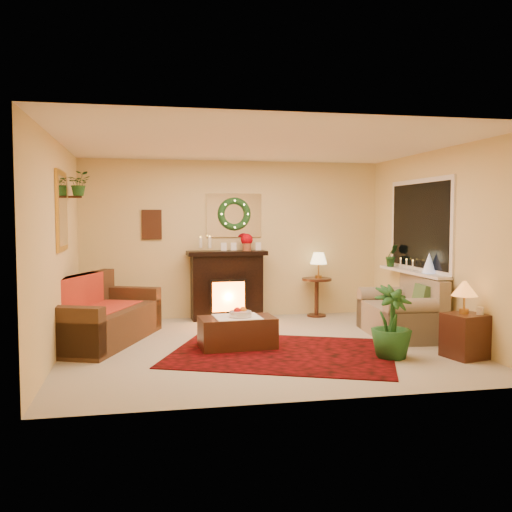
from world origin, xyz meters
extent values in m
plane|color=beige|center=(0.00, 0.00, 0.00)|extent=(5.00, 5.00, 0.00)
plane|color=white|center=(0.00, 0.00, 2.60)|extent=(5.00, 5.00, 0.00)
plane|color=#EFD88C|center=(0.00, 2.25, 1.30)|extent=(5.00, 5.00, 0.00)
plane|color=#EFD88C|center=(0.00, -2.25, 1.30)|extent=(5.00, 5.00, 0.00)
plane|color=#EFD88C|center=(-2.50, 0.00, 1.30)|extent=(4.50, 4.50, 0.00)
plane|color=#EFD88C|center=(2.50, 0.00, 1.30)|extent=(4.50, 4.50, 0.00)
cube|color=#591B16|center=(0.18, -0.43, 0.01)|extent=(3.23, 2.86, 0.01)
cube|color=brown|center=(-2.04, 0.63, 0.43)|extent=(1.61, 2.26, 0.89)
cube|color=red|center=(-2.08, 0.75, 0.46)|extent=(0.76, 1.24, 0.02)
cube|color=black|center=(-0.16, 2.04, 0.55)|extent=(1.16, 0.41, 1.05)
sphere|color=#A30009|center=(0.18, 2.06, 1.30)|extent=(0.20, 0.20, 0.20)
cylinder|color=white|center=(-0.58, 2.01, 1.26)|extent=(0.05, 0.05, 0.16)
cylinder|color=beige|center=(-0.43, 2.04, 1.26)|extent=(0.06, 0.06, 0.18)
cube|color=white|center=(0.00, 2.23, 1.70)|extent=(0.92, 0.02, 0.72)
torus|color=#194719|center=(0.00, 2.19, 1.72)|extent=(0.55, 0.11, 0.55)
cube|color=#381E11|center=(-1.35, 2.23, 1.55)|extent=(0.32, 0.03, 0.48)
cube|color=gold|center=(-2.48, 0.30, 1.75)|extent=(0.03, 0.84, 1.00)
imported|color=#194719|center=(-2.34, 1.05, 1.97)|extent=(0.33, 0.28, 0.36)
cube|color=gray|center=(2.06, 0.28, 0.42)|extent=(0.96, 1.51, 0.83)
cube|color=white|center=(2.48, 0.55, 1.55)|extent=(0.03, 1.86, 1.36)
cube|color=black|center=(2.47, 0.55, 1.55)|extent=(0.02, 1.70, 1.22)
cube|color=white|center=(2.38, 0.55, 0.87)|extent=(0.22, 1.86, 0.04)
cone|color=silver|center=(2.41, 0.12, 1.04)|extent=(0.18, 0.18, 0.28)
imported|color=#1C4A23|center=(2.35, 1.21, 1.08)|extent=(0.25, 0.20, 0.46)
cylinder|color=#472010|center=(1.36, 1.98, 0.33)|extent=(0.50, 0.50, 0.65)
cone|color=#FFE99D|center=(1.39, 1.98, 0.88)|extent=(0.28, 0.28, 0.44)
cube|color=black|center=(2.26, -1.07, 0.27)|extent=(0.51, 0.51, 0.53)
cone|color=orange|center=(2.25, -1.04, 0.74)|extent=(0.30, 0.30, 0.45)
cube|color=black|center=(-0.33, -0.06, 0.21)|extent=(0.98, 0.58, 0.40)
cylinder|color=white|center=(-0.29, -0.10, 0.45)|extent=(0.28, 0.28, 0.07)
imported|color=#13380F|center=(1.39, -0.91, 0.45)|extent=(1.84, 1.84, 2.58)
camera|label=1|loc=(-1.49, -7.15, 1.68)|focal=40.00mm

